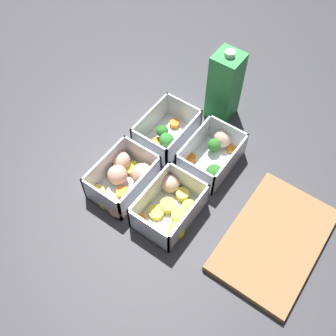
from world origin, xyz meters
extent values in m
plane|color=#38383D|center=(0.00, 0.00, 0.00)|extent=(4.00, 4.00, 0.00)
cube|color=silver|center=(-0.09, -0.06, 0.00)|extent=(0.15, 0.11, 0.00)
cube|color=silver|center=(-0.09, -0.12, 0.04)|extent=(0.15, 0.01, 0.07)
cube|color=silver|center=(-0.09, -0.01, 0.04)|extent=(0.15, 0.01, 0.07)
cube|color=silver|center=(-0.16, -0.06, 0.04)|extent=(0.01, 0.11, 0.07)
cube|color=silver|center=(-0.01, -0.06, 0.04)|extent=(0.01, 0.11, 0.07)
cylinder|color=#407A37|center=(-0.02, -0.08, 0.01)|extent=(0.01, 0.01, 0.01)
sphere|color=#2D7228|center=(-0.02, -0.08, 0.03)|extent=(0.03, 0.03, 0.03)
cylinder|color=orange|center=(-0.13, -0.07, 0.01)|extent=(0.03, 0.03, 0.01)
cylinder|color=orange|center=(-0.06, -0.07, 0.01)|extent=(0.04, 0.04, 0.01)
cylinder|color=yellow|center=(-0.10, -0.02, 0.01)|extent=(0.03, 0.03, 0.02)
cylinder|color=#49883F|center=(-0.06, -0.05, 0.01)|extent=(0.01, 0.01, 0.01)
sphere|color=#388433|center=(-0.06, -0.05, 0.03)|extent=(0.04, 0.04, 0.04)
cylinder|color=#407A37|center=(-0.08, -0.07, 0.01)|extent=(0.01, 0.01, 0.02)
sphere|color=#2D7228|center=(-0.08, -0.07, 0.03)|extent=(0.03, 0.03, 0.03)
cube|color=silver|center=(0.09, -0.06, 0.00)|extent=(0.15, 0.11, 0.00)
cube|color=silver|center=(0.09, -0.12, 0.04)|extent=(0.15, 0.01, 0.07)
cube|color=silver|center=(0.09, -0.01, 0.04)|extent=(0.15, 0.01, 0.07)
cube|color=silver|center=(0.01, -0.06, 0.04)|extent=(0.01, 0.11, 0.07)
cube|color=silver|center=(0.16, -0.06, 0.04)|extent=(0.01, 0.11, 0.07)
cylinder|color=orange|center=(0.11, -0.05, 0.01)|extent=(0.04, 0.04, 0.01)
cylinder|color=yellow|center=(0.04, -0.08, 0.01)|extent=(0.05, 0.05, 0.01)
sphere|color=#D19E8C|center=(0.08, -0.08, 0.03)|extent=(0.06, 0.06, 0.05)
sphere|color=beige|center=(0.05, -0.10, 0.03)|extent=(0.05, 0.05, 0.04)
cylinder|color=orange|center=(0.11, -0.03, 0.01)|extent=(0.03, 0.03, 0.01)
cylinder|color=#DBC647|center=(0.14, -0.10, 0.01)|extent=(0.05, 0.05, 0.01)
cylinder|color=#DBC647|center=(0.15, -0.07, 0.01)|extent=(0.05, 0.05, 0.01)
sphere|color=#D19E8C|center=(0.05, -0.04, 0.03)|extent=(0.06, 0.06, 0.05)
sphere|color=tan|center=(0.15, -0.03, 0.02)|extent=(0.05, 0.05, 0.04)
cube|color=silver|center=(-0.09, 0.06, 0.00)|extent=(0.15, 0.11, 0.00)
cube|color=silver|center=(-0.09, 0.01, 0.04)|extent=(0.15, 0.01, 0.07)
cube|color=silver|center=(-0.09, 0.12, 0.04)|extent=(0.15, 0.01, 0.07)
cube|color=silver|center=(-0.16, 0.06, 0.04)|extent=(0.01, 0.11, 0.07)
cube|color=silver|center=(-0.01, 0.06, 0.04)|extent=(0.01, 0.11, 0.07)
cylinder|color=orange|center=(-0.03, 0.03, 0.01)|extent=(0.03, 0.03, 0.01)
sphere|color=beige|center=(-0.15, 0.06, 0.03)|extent=(0.06, 0.06, 0.05)
cylinder|color=orange|center=(-0.06, 0.02, 0.01)|extent=(0.03, 0.03, 0.01)
cylinder|color=orange|center=(-0.15, 0.09, 0.01)|extent=(0.03, 0.03, 0.01)
cylinder|color=#407A37|center=(-0.05, 0.10, 0.01)|extent=(0.01, 0.01, 0.02)
sphere|color=#2D7228|center=(-0.05, 0.10, 0.04)|extent=(0.04, 0.04, 0.04)
cylinder|color=#407A37|center=(-0.12, 0.05, 0.01)|extent=(0.01, 0.01, 0.01)
sphere|color=#2D7228|center=(-0.12, 0.05, 0.03)|extent=(0.03, 0.03, 0.03)
cube|color=silver|center=(0.09, 0.06, 0.00)|extent=(0.15, 0.11, 0.00)
cube|color=silver|center=(0.09, 0.01, 0.04)|extent=(0.15, 0.01, 0.07)
cube|color=silver|center=(0.09, 0.12, 0.04)|extent=(0.15, 0.01, 0.07)
cube|color=silver|center=(0.01, 0.06, 0.04)|extent=(0.01, 0.11, 0.07)
cube|color=silver|center=(0.16, 0.06, 0.04)|extent=(0.01, 0.11, 0.07)
cylinder|color=orange|center=(0.14, 0.02, 0.01)|extent=(0.03, 0.03, 0.01)
cylinder|color=yellow|center=(0.11, 0.10, 0.01)|extent=(0.05, 0.05, 0.02)
cylinder|color=#DBC647|center=(0.03, 0.06, 0.01)|extent=(0.04, 0.04, 0.02)
cylinder|color=yellow|center=(0.10, 0.04, 0.01)|extent=(0.04, 0.04, 0.01)
cylinder|color=yellow|center=(0.05, 0.09, 0.01)|extent=(0.04, 0.04, 0.01)
cylinder|color=#DBC647|center=(0.14, 0.06, 0.01)|extent=(0.04, 0.04, 0.01)
sphere|color=beige|center=(0.03, 0.03, 0.03)|extent=(0.05, 0.05, 0.04)
cylinder|color=yellow|center=(0.08, 0.09, 0.01)|extent=(0.04, 0.04, 0.01)
cylinder|color=yellow|center=(0.08, 0.05, 0.01)|extent=(0.04, 0.04, 0.02)
cube|color=green|center=(-0.24, 0.00, 0.10)|extent=(0.07, 0.07, 0.19)
cylinder|color=white|center=(-0.24, 0.00, 0.20)|extent=(0.02, 0.02, 0.01)
cube|color=olive|center=(0.01, 0.28, 0.01)|extent=(0.28, 0.18, 0.02)
camera|label=1|loc=(0.42, 0.30, 0.78)|focal=42.00mm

